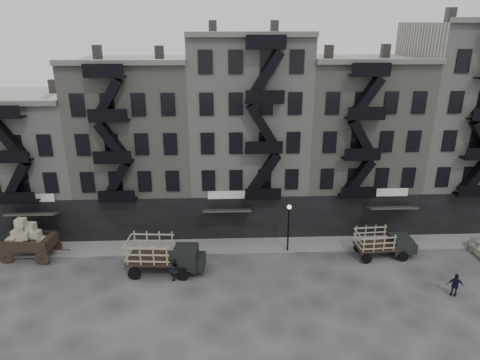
{
  "coord_description": "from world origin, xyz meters",
  "views": [
    {
      "loc": [
        -2.26,
        -28.6,
        18.13
      ],
      "look_at": [
        -0.91,
        4.0,
        5.96
      ],
      "focal_mm": 32.0,
      "sensor_mm": 36.0,
      "label": 1
    }
  ],
  "objects_px": {
    "wagon": "(26,235)",
    "stake_truck_west": "(163,253)",
    "pedestrian_mid": "(174,270)",
    "stake_truck_east": "(384,241)",
    "policeman": "(455,285)"
  },
  "relations": [
    {
      "from": "pedestrian_mid",
      "to": "policeman",
      "type": "bearing_deg",
      "value": 146.52
    },
    {
      "from": "stake_truck_west",
      "to": "stake_truck_east",
      "type": "xyz_separation_m",
      "value": [
        17.55,
        1.58,
        -0.27
      ]
    },
    {
      "from": "stake_truck_east",
      "to": "pedestrian_mid",
      "type": "height_order",
      "value": "stake_truck_east"
    },
    {
      "from": "wagon",
      "to": "pedestrian_mid",
      "type": "height_order",
      "value": "wagon"
    },
    {
      "from": "wagon",
      "to": "stake_truck_west",
      "type": "distance_m",
      "value": 11.54
    },
    {
      "from": "stake_truck_east",
      "to": "pedestrian_mid",
      "type": "relative_size",
      "value": 2.89
    },
    {
      "from": "wagon",
      "to": "stake_truck_west",
      "type": "xyz_separation_m",
      "value": [
        11.23,
        -2.6,
        -0.38
      ]
    },
    {
      "from": "stake_truck_west",
      "to": "stake_truck_east",
      "type": "relative_size",
      "value": 1.2
    },
    {
      "from": "stake_truck_west",
      "to": "policeman",
      "type": "height_order",
      "value": "stake_truck_west"
    },
    {
      "from": "stake_truck_west",
      "to": "pedestrian_mid",
      "type": "distance_m",
      "value": 1.64
    },
    {
      "from": "wagon",
      "to": "policeman",
      "type": "relative_size",
      "value": 2.53
    },
    {
      "from": "stake_truck_west",
      "to": "pedestrian_mid",
      "type": "height_order",
      "value": "stake_truck_west"
    },
    {
      "from": "stake_truck_west",
      "to": "stake_truck_east",
      "type": "bearing_deg",
      "value": 9.57
    },
    {
      "from": "wagon",
      "to": "stake_truck_east",
      "type": "relative_size",
      "value": 0.9
    },
    {
      "from": "wagon",
      "to": "policeman",
      "type": "distance_m",
      "value": 32.58
    }
  ]
}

